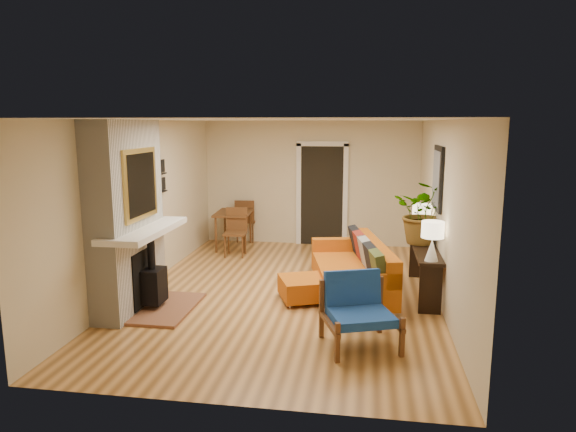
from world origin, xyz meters
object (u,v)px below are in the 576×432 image
object	(u,v)px
console_table	(425,257)
lamp_far	(421,217)
blue_chair	(357,306)
houseplant	(424,212)
lamp_near	(432,236)
dining_table	(237,219)
ottoman	(304,288)
sofa	(356,269)

from	to	relation	value
console_table	lamp_far	size ratio (longest dim) A/B	3.43
blue_chair	console_table	world-z (taller)	blue_chair
blue_chair	houseplant	size ratio (longest dim) A/B	1.03
houseplant	lamp_near	bearing A→B (deg)	-89.43
dining_table	lamp_near	size ratio (longest dim) A/B	3.22
ottoman	lamp_near	world-z (taller)	lamp_near
console_table	houseplant	bearing A→B (deg)	92.50
sofa	console_table	xyz separation A→B (m)	(1.01, 0.17, 0.19)
blue_chair	console_table	distance (m)	2.16
ottoman	houseplant	world-z (taller)	houseplant
console_table	sofa	bearing A→B (deg)	-170.53
dining_table	houseplant	distance (m)	4.15
console_table	houseplant	world-z (taller)	houseplant
lamp_near	houseplant	bearing A→B (deg)	90.57
blue_chair	houseplant	world-z (taller)	houseplant
dining_table	console_table	bearing A→B (deg)	-34.19
ottoman	lamp_far	world-z (taller)	lamp_far
ottoman	console_table	xyz separation A→B (m)	(1.75, 0.58, 0.38)
sofa	ottoman	distance (m)	0.87
sofa	lamp_far	world-z (taller)	lamp_far
blue_chair	lamp_far	world-z (taller)	lamp_far
blue_chair	lamp_far	distance (m)	2.88
dining_table	houseplant	world-z (taller)	houseplant
lamp_near	lamp_far	distance (m)	1.48
sofa	lamp_near	distance (m)	1.36
lamp_near	houseplant	world-z (taller)	houseplant
ottoman	blue_chair	distance (m)	1.58
console_table	houseplant	distance (m)	0.68
houseplant	dining_table	bearing A→B (deg)	148.38
ottoman	blue_chair	world-z (taller)	blue_chair
ottoman	dining_table	bearing A→B (deg)	120.74
dining_table	houseplant	size ratio (longest dim) A/B	1.77
lamp_near	lamp_far	size ratio (longest dim) A/B	1.00
sofa	lamp_near	size ratio (longest dim) A/B	4.39
ottoman	lamp_far	xyz separation A→B (m)	(1.75, 1.29, 0.87)
blue_chair	lamp_far	xyz separation A→B (m)	(0.96, 2.64, 0.62)
sofa	dining_table	xyz separation A→B (m)	(-2.50, 2.55, 0.22)
dining_table	houseplant	bearing A→B (deg)	-31.62
dining_table	lamp_far	size ratio (longest dim) A/B	3.22
dining_table	console_table	size ratio (longest dim) A/B	0.94
lamp_far	houseplant	bearing A→B (deg)	-91.18
blue_chair	lamp_far	size ratio (longest dim) A/B	1.87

